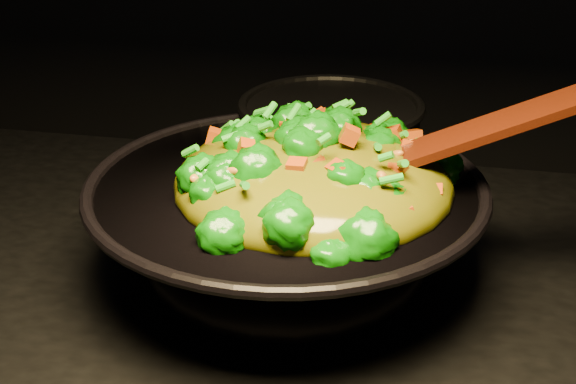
# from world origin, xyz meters

# --- Properties ---
(wok) EXTENTS (0.46, 0.46, 0.11)m
(wok) POSITION_xyz_m (0.02, 0.10, 0.96)
(wok) COLOR black
(wok) RESTS_ON stovetop
(stir_fry) EXTENTS (0.36, 0.36, 0.10)m
(stir_fry) POSITION_xyz_m (0.05, 0.10, 1.06)
(stir_fry) COLOR #0D6407
(stir_fry) RESTS_ON wok
(spatula) EXTENTS (0.31, 0.09, 0.13)m
(spatula) POSITION_xyz_m (0.18, 0.12, 1.07)
(spatula) COLOR #3A1906
(spatula) RESTS_ON wok
(back_pot) EXTENTS (0.28, 0.28, 0.13)m
(back_pot) POSITION_xyz_m (0.04, 0.32, 0.97)
(back_pot) COLOR black
(back_pot) RESTS_ON stovetop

